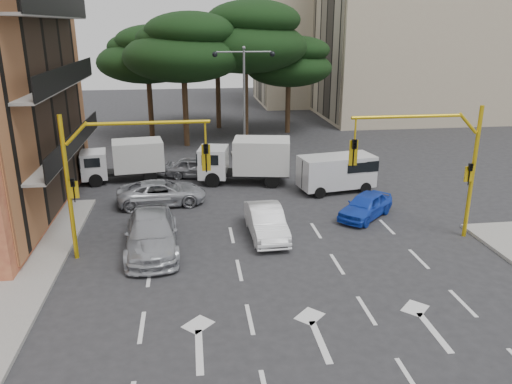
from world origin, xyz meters
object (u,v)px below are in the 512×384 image
at_px(car_blue_compact, 366,206).
at_px(box_truck_a, 123,161).
at_px(signal_mast_left, 113,167).
at_px(car_silver_cross_b, 196,168).
at_px(car_silver_wagon, 152,233).
at_px(car_silver_cross_a, 162,193).
at_px(car_white_hatch, 266,222).
at_px(van_white, 336,173).
at_px(signal_mast_right, 437,155).
at_px(street_lamp_center, 244,85).
at_px(box_truck_b, 245,161).

height_order(car_blue_compact, box_truck_a, box_truck_a).
xyz_separation_m(signal_mast_left, car_silver_cross_b, (3.35, 11.01, -3.24)).
bearing_deg(car_blue_compact, car_silver_cross_b, -178.12).
bearing_deg(car_silver_wagon, car_silver_cross_a, 84.84).
relative_size(car_white_hatch, van_white, 0.99).
bearing_deg(signal_mast_left, car_silver_cross_a, 76.78).
height_order(car_blue_compact, car_silver_cross_b, car_silver_cross_b).
relative_size(car_white_hatch, car_silver_cross_b, 1.13).
distance_m(signal_mast_left, car_silver_wagon, 3.38).
xyz_separation_m(car_silver_wagon, car_silver_cross_b, (2.06, 10.65, -0.14)).
bearing_deg(box_truck_a, signal_mast_right, -135.14).
bearing_deg(signal_mast_left, signal_mast_right, 0.00).
xyz_separation_m(street_lamp_center, van_white, (4.59, -6.84, -4.36)).
height_order(car_white_hatch, car_silver_wagon, car_silver_wagon).
relative_size(street_lamp_center, box_truck_a, 1.55).
bearing_deg(car_silver_wagon, box_truck_a, 99.00).
distance_m(signal_mast_right, street_lamp_center, 15.65).
bearing_deg(box_truck_b, street_lamp_center, 4.83).
relative_size(street_lamp_center, car_silver_wagon, 1.44).
height_order(car_blue_compact, car_silver_wagon, car_silver_wagon).
relative_size(signal_mast_right, car_silver_cross_b, 1.59).
distance_m(car_blue_compact, car_silver_cross_a, 10.75).
distance_m(car_silver_cross_a, car_silver_cross_b, 5.17).
bearing_deg(car_blue_compact, box_truck_a, -166.21).
bearing_deg(van_white, car_blue_compact, -6.18).
distance_m(car_blue_compact, car_silver_wagon, 10.69).
relative_size(car_white_hatch, car_silver_wagon, 0.79).
xyz_separation_m(signal_mast_right, box_truck_a, (-14.68, 10.97, -2.65)).
xyz_separation_m(van_white, box_truck_a, (-12.46, 3.79, 0.16)).
xyz_separation_m(signal_mast_left, car_white_hatch, (6.37, 1.21, -3.18)).
bearing_deg(car_blue_compact, car_silver_wagon, -120.20).
bearing_deg(signal_mast_right, car_white_hatch, 170.50).
height_order(signal_mast_left, van_white, signal_mast_left).
height_order(car_silver_wagon, car_silver_cross_a, car_silver_wagon).
height_order(signal_mast_right, car_white_hatch, signal_mast_right).
bearing_deg(box_truck_b, car_silver_cross_b, 74.03).
bearing_deg(car_silver_cross_a, box_truck_b, -61.66).
height_order(box_truck_a, box_truck_b, box_truck_b).
bearing_deg(street_lamp_center, car_silver_wagon, -112.00).
bearing_deg(box_truck_b, van_white, -104.27).
bearing_deg(car_white_hatch, box_truck_a, 125.54).
bearing_deg(street_lamp_center, car_silver_cross_a, -124.41).
xyz_separation_m(car_white_hatch, car_silver_wagon, (-5.08, -0.85, 0.08)).
relative_size(signal_mast_right, street_lamp_center, 0.77).
bearing_deg(van_white, box_truck_a, -116.85).
distance_m(van_white, box_truck_a, 13.03).
distance_m(signal_mast_left, car_silver_cross_a, 7.14).
relative_size(car_blue_compact, box_truck_b, 0.67).
bearing_deg(car_silver_cross_a, car_silver_cross_b, -27.20).
distance_m(signal_mast_right, car_silver_wagon, 12.71).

